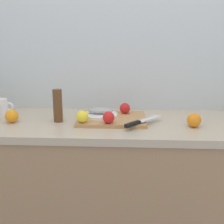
% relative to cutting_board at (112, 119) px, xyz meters
% --- Properties ---
extents(back_wall, '(3.20, 0.05, 2.50)m').
position_rel_cutting_board_xyz_m(back_wall, '(0.07, 0.30, 0.34)').
color(back_wall, silver).
rests_on(back_wall, ground_plane).
extents(kitchen_counter, '(2.00, 0.60, 0.90)m').
position_rel_cutting_board_xyz_m(kitchen_counter, '(0.07, -0.02, -0.46)').
color(kitchen_counter, '#9E7A56').
rests_on(kitchen_counter, ground_plane).
extents(cutting_board, '(0.39, 0.32, 0.02)m').
position_rel_cutting_board_xyz_m(cutting_board, '(0.00, 0.00, 0.00)').
color(cutting_board, tan).
rests_on(cutting_board, kitchen_counter).
extents(white_plate, '(0.20, 0.20, 0.01)m').
position_rel_cutting_board_xyz_m(white_plate, '(-0.07, 0.02, 0.02)').
color(white_plate, white).
rests_on(white_plate, cutting_board).
extents(fish_fillet, '(0.15, 0.06, 0.04)m').
position_rel_cutting_board_xyz_m(fish_fillet, '(-0.07, 0.02, 0.04)').
color(fish_fillet, '#999E99').
rests_on(fish_fillet, white_plate).
extents(chef_knife, '(0.21, 0.24, 0.02)m').
position_rel_cutting_board_xyz_m(chef_knife, '(0.15, -0.12, 0.02)').
color(chef_knife, silver).
rests_on(chef_knife, cutting_board).
extents(lemon_0, '(0.07, 0.07, 0.07)m').
position_rel_cutting_board_xyz_m(lemon_0, '(-0.15, -0.12, 0.04)').
color(lemon_0, yellow).
rests_on(lemon_0, cutting_board).
extents(tomato_0, '(0.06, 0.06, 0.06)m').
position_rel_cutting_board_xyz_m(tomato_0, '(0.07, 0.09, 0.04)').
color(tomato_0, red).
rests_on(tomato_0, cutting_board).
extents(tomato_1, '(0.06, 0.06, 0.06)m').
position_rel_cutting_board_xyz_m(tomato_1, '(-0.01, -0.13, 0.04)').
color(tomato_1, red).
rests_on(tomato_1, cutting_board).
extents(coffee_mug_0, '(0.11, 0.07, 0.11)m').
position_rel_cutting_board_xyz_m(coffee_mug_0, '(-0.68, 0.06, 0.04)').
color(coffee_mug_0, white).
rests_on(coffee_mug_0, kitchen_counter).
extents(orange_0, '(0.07, 0.07, 0.07)m').
position_rel_cutting_board_xyz_m(orange_0, '(-0.56, -0.08, 0.03)').
color(orange_0, orange).
rests_on(orange_0, kitchen_counter).
extents(orange_1, '(0.08, 0.08, 0.08)m').
position_rel_cutting_board_xyz_m(orange_1, '(0.44, -0.11, 0.03)').
color(orange_1, orange).
rests_on(orange_1, kitchen_counter).
extents(pepper_mill, '(0.05, 0.05, 0.19)m').
position_rel_cutting_board_xyz_m(pepper_mill, '(-0.31, -0.04, 0.08)').
color(pepper_mill, brown).
rests_on(pepper_mill, kitchen_counter).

